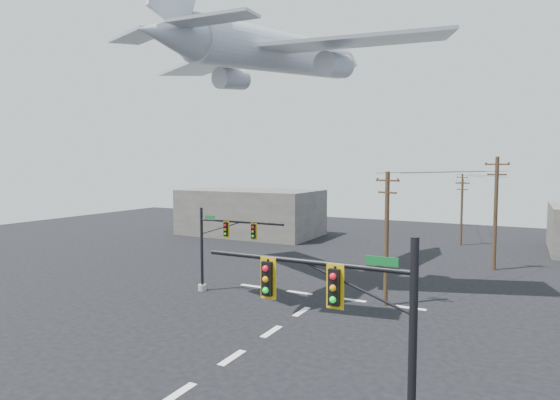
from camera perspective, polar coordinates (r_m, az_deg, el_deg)
The scene contains 11 objects.
ground at distance 23.98m, azimuth -5.86°, elevation -18.59°, with size 120.00×120.00×0.00m, color black.
lane_markings at distance 28.29m, azimuth 0.28°, elevation -14.92°, with size 14.00×21.20×0.01m.
signal_mast_near at distance 15.08m, azimuth 9.80°, elevation -16.73°, with size 7.42×0.80×7.27m.
signal_mast_far at distance 34.24m, azimuth -7.50°, elevation -5.72°, with size 7.13×0.68×6.19m.
utility_pole_a at distance 31.66m, azimuth 12.87°, elevation -4.29°, with size 1.71×0.74×8.90m.
utility_pole_b at distance 45.44m, azimuth 24.80°, elevation -1.23°, with size 2.04×0.34×10.05m.
utility_pole_c at distance 58.11m, azimuth 21.27°, elevation -1.21°, with size 1.58×0.35×7.72m.
utility_pole_d at distance 76.83m, azimuth 21.28°, elevation 0.15°, with size 1.64×0.35×7.96m.
power_lines at distance 53.23m, azimuth 21.46°, elevation 2.61°, with size 7.80×45.90×1.56m.
airliner at distance 38.67m, azimuth 0.14°, elevation 17.42°, with size 27.09×28.69×7.45m.
building_left at distance 62.70m, azimuth -3.62°, elevation -1.50°, with size 18.00×10.00×6.00m, color slate.
Camera 1 is at (12.18, -18.44, 9.32)m, focal length 30.00 mm.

